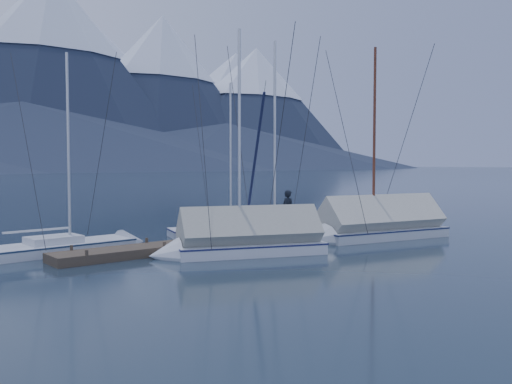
% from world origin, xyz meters
% --- Properties ---
extents(ground, '(1000.00, 1000.00, 0.00)m').
position_xyz_m(ground, '(0.00, 0.00, 0.00)').
color(ground, black).
rests_on(ground, ground).
extents(dock, '(18.00, 1.50, 0.54)m').
position_xyz_m(dock, '(0.00, 2.00, 0.11)').
color(dock, '#382D23').
rests_on(dock, ground).
extents(mooring_posts, '(15.12, 1.52, 0.35)m').
position_xyz_m(mooring_posts, '(-0.50, 2.00, 0.35)').
color(mooring_posts, '#382D23').
rests_on(mooring_posts, ground).
extents(sailboat_open_left, '(6.51, 2.76, 8.48)m').
position_xyz_m(sailboat_open_left, '(-6.98, 4.42, 0.15)').
color(sailboat_open_left, silver).
rests_on(sailboat_open_left, ground).
extents(sailboat_open_mid, '(6.32, 3.46, 8.05)m').
position_xyz_m(sailboat_open_mid, '(0.87, 4.38, 0.14)').
color(sailboat_open_mid, silver).
rests_on(sailboat_open_mid, ground).
extents(sailboat_open_right, '(8.27, 4.87, 10.56)m').
position_xyz_m(sailboat_open_right, '(3.58, 4.05, 0.19)').
color(sailboat_open_right, silver).
rests_on(sailboat_open_right, ground).
extents(sailboat_covered_near, '(7.76, 3.78, 9.69)m').
position_xyz_m(sailboat_covered_near, '(4.63, -0.65, 0.48)').
color(sailboat_covered_near, silver).
rests_on(sailboat_covered_near, ground).
extents(sailboat_covered_far, '(6.89, 4.29, 9.30)m').
position_xyz_m(sailboat_covered_far, '(-2.80, -0.24, 0.45)').
color(sailboat_covered_far, silver).
rests_on(sailboat_covered_far, ground).
extents(person, '(0.47, 0.70, 1.88)m').
position_xyz_m(person, '(2.02, 2.08, 1.28)').
color(person, black).
rests_on(person, dock).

